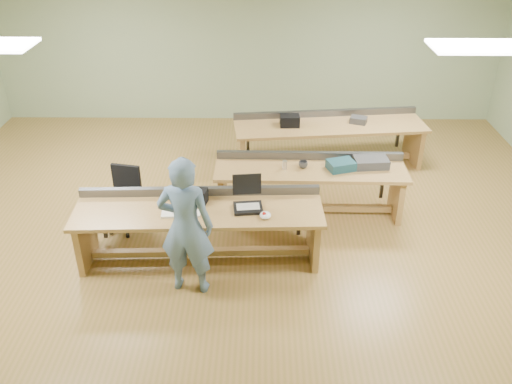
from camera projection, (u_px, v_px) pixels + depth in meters
floor at (241, 222)px, 7.92m from camera, size 10.00×10.00×0.00m
ceiling at (237, 10)px, 6.43m from camera, size 10.00×10.00×0.00m
wall_back at (247, 47)px, 10.64m from camera, size 10.00×0.04×3.00m
wall_front at (217, 357)px, 3.71m from camera, size 10.00×0.04×3.00m
fluor_panels at (237, 13)px, 6.44m from camera, size 6.20×3.50×0.03m
workbench_front at (199, 221)px, 6.92m from camera, size 3.17×0.96×0.86m
workbench_mid at (310, 180)px, 7.89m from camera, size 2.76×0.77×0.86m
workbench_back at (329, 134)px, 9.30m from camera, size 3.32×1.22×0.86m
person at (186, 227)px, 6.21m from camera, size 0.69×0.50×1.77m
laptop_base at (248, 208)px, 6.79m from camera, size 0.39×0.33×0.04m
laptop_screen at (247, 184)px, 6.78m from camera, size 0.36×0.06×0.28m
keyboard at (181, 214)px, 6.68m from camera, size 0.49×0.19×0.03m
trackball_mouse at (265, 215)px, 6.62m from camera, size 0.16×0.18×0.07m
camera_bag at (196, 196)px, 6.91m from camera, size 0.30×0.22×0.19m
task_chair at (125, 207)px, 7.64m from camera, size 0.59×0.59×0.92m
parts_bin_teal at (341, 165)px, 7.72m from camera, size 0.44×0.38×0.13m
parts_bin_grey at (371, 162)px, 7.79m from camera, size 0.50×0.35×0.13m
mug at (303, 165)px, 7.76m from camera, size 0.17×0.17×0.10m
drinks_can at (285, 165)px, 7.73m from camera, size 0.07×0.07×0.13m
storage_box_back at (290, 121)px, 9.08m from camera, size 0.33×0.24×0.19m
tray_back at (358, 120)px, 9.21m from camera, size 0.32×0.28×0.11m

